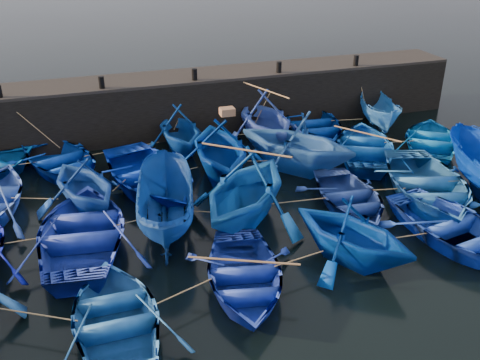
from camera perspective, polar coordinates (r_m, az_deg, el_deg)
name	(u,v)px	position (r m, az deg, el deg)	size (l,w,h in m)	color
ground	(272,244)	(16.72, 3.46, -6.80)	(120.00, 120.00, 0.00)	black
quay_wall	(191,104)	(25.31, -5.23, 8.12)	(26.00, 2.50, 2.50)	black
quay_top	(190,76)	(24.93, -5.36, 10.98)	(26.00, 2.50, 0.12)	black
bollard_1	(102,82)	(23.45, -14.56, 10.05)	(0.24, 0.24, 0.50)	black
bollard_2	(194,74)	(24.01, -4.88, 11.16)	(0.24, 0.24, 0.50)	black
bollard_3	(279,67)	(25.20, 4.18, 11.92)	(0.24, 0.24, 0.50)	black
bollard_4	(356,60)	(26.93, 12.28, 12.35)	(0.24, 0.24, 0.50)	black
boat_1	(61,160)	(22.15, -18.56, 2.00)	(3.48, 4.87, 1.01)	#032D93
boat_2	(179,129)	(22.84, -6.51, 5.42)	(3.38, 3.92, 2.06)	#093E90
boat_3	(265,118)	(23.51, 2.66, 6.66)	(3.98, 4.61, 2.43)	blue
boat_4	(314,124)	(25.04, 7.85, 5.99)	(3.54, 4.94, 1.03)	navy
boat_5	(380,113)	(26.31, 14.69, 6.96)	(1.49, 3.96, 1.53)	blue
boat_7	(84,183)	(18.84, -16.30, -0.32)	(3.30, 3.83, 2.01)	navy
boat_8	(150,175)	(19.85, -9.57, 0.51)	(4.12, 5.75, 1.19)	#022191
boat_9	(220,147)	(20.30, -2.15, 3.51)	(4.10, 4.75, 2.50)	navy
boat_10	(297,141)	(20.94, 6.07, 4.16)	(4.16, 4.83, 2.54)	#21549A
boat_11	(366,146)	(22.92, 13.25, 3.56)	(3.57, 5.00, 1.04)	#0B48A1
boat_12	(432,140)	(24.46, 19.79, 4.07)	(3.37, 4.72, 0.98)	#065EB6
boat_14	(84,230)	(16.95, -16.34, -5.17)	(3.96, 5.53, 1.15)	#1B3198
boat_15	(165,205)	(17.05, -8.06, -2.65)	(1.83, 4.86, 1.88)	navy
boat_16	(246,188)	(17.15, 0.61, -0.85)	(4.23, 4.90, 2.58)	#0C4DA7
boat_17	(349,197)	(18.80, 11.59, -1.77)	(3.03, 4.24, 0.88)	navy
boat_18	(427,184)	(20.12, 19.34, -0.39)	(3.99, 5.58, 1.16)	#1D5A98
boat_21	(116,316)	(13.65, -13.04, -13.93)	(3.20, 4.47, 0.93)	#1A56A0
boat_22	(244,276)	(14.59, 0.40, -10.16)	(3.12, 4.37, 0.91)	#1A33A5
boat_23	(353,232)	(15.69, 11.94, -5.40)	(3.37, 3.91, 2.06)	navy
boat_24	(457,229)	(17.76, 22.10, -4.84)	(3.54, 4.94, 1.03)	blue
wooden_crate	(227,112)	(19.88, -1.38, 7.31)	(0.53, 0.41, 0.28)	#8F5E3E
mooring_ropes	(217,158)	(20.34, -2.49, 2.40)	(17.43, 11.97, 2.10)	tan
loose_oars	(287,148)	(18.98, 5.00, 3.43)	(9.91, 11.64, 1.73)	#99724C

